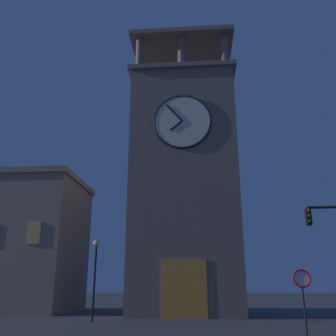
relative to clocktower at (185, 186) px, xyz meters
The scene contains 4 objects.
ground_plane 10.91m from the clocktower, 132.33° to the left, with size 200.00×200.00×0.00m, color #424247.
clocktower is the anchor object (origin of this frame).
street_lamp 11.16m from the clocktower, 48.38° to the left, with size 0.44×0.44×5.15m.
no_horn_sign 17.51m from the clocktower, 110.63° to the left, with size 0.78×0.14×2.87m.
Camera 1 is at (0.81, 29.40, 2.17)m, focal length 39.66 mm.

